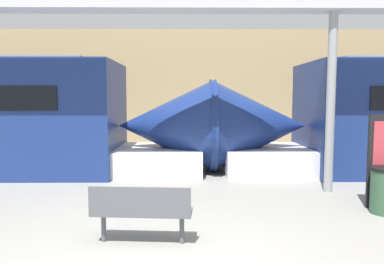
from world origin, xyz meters
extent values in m
cube|color=tan|center=(0.00, 12.09, 2.50)|extent=(56.00, 0.20, 5.00)
cone|color=navy|center=(2.32, 6.49, 1.32)|extent=(2.76, 2.63, 2.63)
cube|color=silver|center=(2.58, 6.49, 0.35)|extent=(2.48, 2.46, 0.70)
cone|color=navy|center=(-0.27, 6.49, 1.32)|extent=(2.76, 2.63, 2.63)
cube|color=silver|center=(-0.54, 6.49, 0.35)|extent=(2.48, 2.46, 0.70)
cube|color=#4C4F54|center=(-0.34, 1.18, 0.45)|extent=(1.47, 0.55, 0.04)
cube|color=#4C4F54|center=(-0.35, 0.98, 0.67)|extent=(1.44, 0.14, 0.39)
cylinder|color=#4C4F54|center=(-0.91, 1.22, 0.22)|extent=(0.07, 0.07, 0.43)
cylinder|color=#4C4F54|center=(0.24, 1.13, 0.22)|extent=(0.07, 0.07, 0.43)
cylinder|color=gray|center=(3.47, 4.10, 1.98)|extent=(0.19, 0.19, 3.97)
cube|color=#B7B7BC|center=(3.47, 4.10, 4.11)|extent=(28.00, 0.60, 0.28)
camera|label=1|loc=(0.33, -4.13, 2.10)|focal=35.00mm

